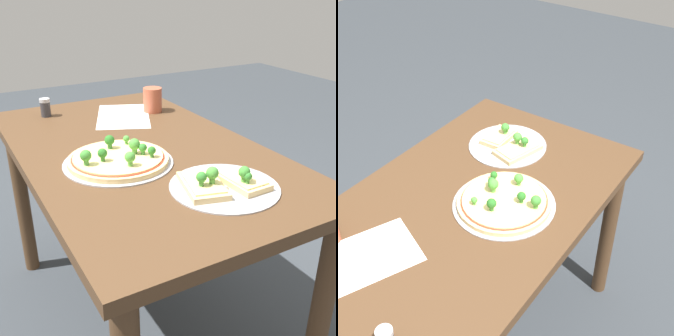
% 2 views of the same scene
% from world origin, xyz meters
% --- Properties ---
extents(dining_table, '(1.23, 0.71, 0.73)m').
position_xyz_m(dining_table, '(0.00, 0.00, 0.62)').
color(dining_table, '#4C331E').
rests_on(dining_table, ground_plane).
extents(pizza_tray_whole, '(0.32, 0.32, 0.07)m').
position_xyz_m(pizza_tray_whole, '(-0.09, 0.10, 0.75)').
color(pizza_tray_whole, '#A3A3A8').
rests_on(pizza_tray_whole, dining_table).
extents(pizza_tray_slice, '(0.28, 0.28, 0.07)m').
position_xyz_m(pizza_tray_slice, '(-0.37, -0.06, 0.74)').
color(pizza_tray_slice, '#A3A3A8').
rests_on(pizza_tray_slice, dining_table).
extents(paper_menu, '(0.37, 0.30, 0.00)m').
position_xyz_m(paper_menu, '(0.32, -0.09, 0.73)').
color(paper_menu, white).
rests_on(paper_menu, dining_table).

